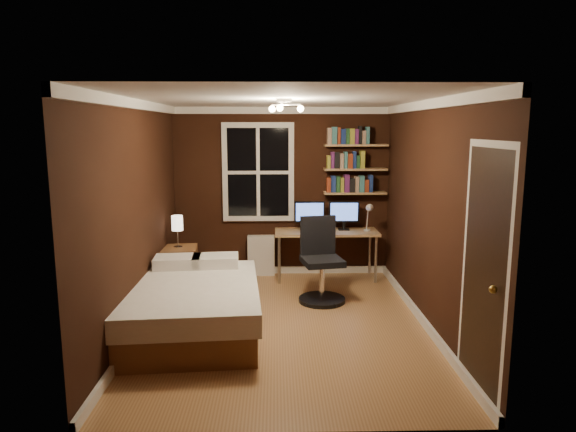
{
  "coord_description": "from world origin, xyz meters",
  "views": [
    {
      "loc": [
        -0.09,
        -5.53,
        2.21
      ],
      "look_at": [
        0.05,
        0.45,
        1.17
      ],
      "focal_mm": 32.0,
      "sensor_mm": 36.0,
      "label": 1
    }
  ],
  "objects_px": {
    "bed": "(193,306)",
    "monitor_left": "(310,216)",
    "radiator": "(261,255)",
    "desk": "(326,235)",
    "desk_lamp": "(368,217)",
    "monitor_right": "(344,216)",
    "office_chair": "(321,269)",
    "nightstand": "(179,269)",
    "bedside_lamp": "(178,232)"
  },
  "relations": [
    {
      "from": "radiator",
      "to": "monitor_right",
      "type": "distance_m",
      "value": 1.38
    },
    {
      "from": "radiator",
      "to": "desk",
      "type": "distance_m",
      "value": 1.04
    },
    {
      "from": "bed",
      "to": "radiator",
      "type": "bearing_deg",
      "value": 67.87
    },
    {
      "from": "bed",
      "to": "monitor_left",
      "type": "relative_size",
      "value": 4.6
    },
    {
      "from": "nightstand",
      "to": "bedside_lamp",
      "type": "bearing_deg",
      "value": 0.0
    },
    {
      "from": "desk",
      "to": "desk_lamp",
      "type": "relative_size",
      "value": 3.42
    },
    {
      "from": "nightstand",
      "to": "desk",
      "type": "relative_size",
      "value": 0.41
    },
    {
      "from": "bedside_lamp",
      "to": "office_chair",
      "type": "relative_size",
      "value": 0.4
    },
    {
      "from": "bed",
      "to": "radiator",
      "type": "xyz_separation_m",
      "value": [
        0.69,
        2.16,
        0.02
      ]
    },
    {
      "from": "bed",
      "to": "monitor_right",
      "type": "relative_size",
      "value": 4.6
    },
    {
      "from": "monitor_left",
      "to": "desk",
      "type": "bearing_deg",
      "value": -17.16
    },
    {
      "from": "radiator",
      "to": "desk_lamp",
      "type": "distance_m",
      "value": 1.7
    },
    {
      "from": "desk_lamp",
      "to": "office_chair",
      "type": "distance_m",
      "value": 1.27
    },
    {
      "from": "radiator",
      "to": "monitor_left",
      "type": "height_order",
      "value": "monitor_left"
    },
    {
      "from": "monitor_left",
      "to": "desk_lamp",
      "type": "bearing_deg",
      "value": -11.97
    },
    {
      "from": "bedside_lamp",
      "to": "monitor_left",
      "type": "distance_m",
      "value": 1.93
    },
    {
      "from": "desk",
      "to": "desk_lamp",
      "type": "distance_m",
      "value": 0.66
    },
    {
      "from": "monitor_right",
      "to": "radiator",
      "type": "bearing_deg",
      "value": 174.59
    },
    {
      "from": "desk",
      "to": "monitor_right",
      "type": "distance_m",
      "value": 0.39
    },
    {
      "from": "radiator",
      "to": "desk",
      "type": "bearing_deg",
      "value": -11.23
    },
    {
      "from": "desk",
      "to": "monitor_left",
      "type": "bearing_deg",
      "value": 162.84
    },
    {
      "from": "nightstand",
      "to": "bedside_lamp",
      "type": "distance_m",
      "value": 0.52
    },
    {
      "from": "bedside_lamp",
      "to": "radiator",
      "type": "xyz_separation_m",
      "value": [
        1.1,
        0.76,
        -0.53
      ]
    },
    {
      "from": "nightstand",
      "to": "desk_lamp",
      "type": "relative_size",
      "value": 1.39
    },
    {
      "from": "nightstand",
      "to": "desk",
      "type": "xyz_separation_m",
      "value": [
        2.06,
        0.57,
        0.35
      ]
    },
    {
      "from": "bed",
      "to": "monitor_left",
      "type": "bearing_deg",
      "value": 50.98
    },
    {
      "from": "desk",
      "to": "desk_lamp",
      "type": "bearing_deg",
      "value": -9.78
    },
    {
      "from": "desk_lamp",
      "to": "office_chair",
      "type": "relative_size",
      "value": 0.41
    },
    {
      "from": "radiator",
      "to": "bedside_lamp",
      "type": "bearing_deg",
      "value": -145.31
    },
    {
      "from": "monitor_left",
      "to": "monitor_right",
      "type": "distance_m",
      "value": 0.51
    },
    {
      "from": "radiator",
      "to": "monitor_right",
      "type": "relative_size",
      "value": 1.35
    },
    {
      "from": "bedside_lamp",
      "to": "radiator",
      "type": "distance_m",
      "value": 1.43
    },
    {
      "from": "bed",
      "to": "desk_lamp",
      "type": "distance_m",
      "value": 2.99
    },
    {
      "from": "radiator",
      "to": "desk_lamp",
      "type": "xyz_separation_m",
      "value": [
        1.56,
        -0.29,
        0.63
      ]
    },
    {
      "from": "monitor_right",
      "to": "office_chair",
      "type": "xyz_separation_m",
      "value": [
        -0.43,
        -1.06,
        -0.51
      ]
    },
    {
      "from": "nightstand",
      "to": "bedside_lamp",
      "type": "height_order",
      "value": "bedside_lamp"
    },
    {
      "from": "bed",
      "to": "nightstand",
      "type": "bearing_deg",
      "value": 101.8
    },
    {
      "from": "bedside_lamp",
      "to": "nightstand",
      "type": "bearing_deg",
      "value": 0.0
    },
    {
      "from": "bedside_lamp",
      "to": "radiator",
      "type": "bearing_deg",
      "value": 34.69
    },
    {
      "from": "office_chair",
      "to": "bedside_lamp",
      "type": "bearing_deg",
      "value": 156.35
    },
    {
      "from": "radiator",
      "to": "monitor_left",
      "type": "relative_size",
      "value": 1.35
    },
    {
      "from": "monitor_left",
      "to": "desk_lamp",
      "type": "height_order",
      "value": "desk_lamp"
    },
    {
      "from": "desk",
      "to": "monitor_left",
      "type": "relative_size",
      "value": 3.35
    },
    {
      "from": "desk",
      "to": "office_chair",
      "type": "distance_m",
      "value": 1.03
    },
    {
      "from": "radiator",
      "to": "desk_lamp",
      "type": "bearing_deg",
      "value": -10.68
    },
    {
      "from": "radiator",
      "to": "desk",
      "type": "height_order",
      "value": "desk"
    },
    {
      "from": "bed",
      "to": "radiator",
      "type": "distance_m",
      "value": 2.26
    },
    {
      "from": "monitor_left",
      "to": "bedside_lamp",
      "type": "bearing_deg",
      "value": -160.51
    },
    {
      "from": "nightstand",
      "to": "office_chair",
      "type": "xyz_separation_m",
      "value": [
        1.89,
        -0.42,
        0.12
      ]
    },
    {
      "from": "bedside_lamp",
      "to": "monitor_right",
      "type": "bearing_deg",
      "value": 15.47
    }
  ]
}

